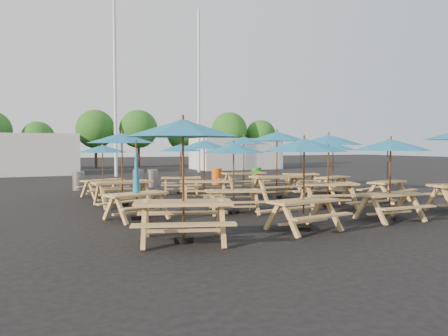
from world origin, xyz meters
name	(u,v)px	position (x,y,z in m)	size (l,w,h in m)	color
ground	(241,199)	(0.00, 0.00, 0.00)	(120.00, 120.00, 0.00)	black
picnic_unit_0	(183,135)	(-4.31, -5.97, 2.23)	(3.03, 3.03, 2.57)	#AB7B4C
picnic_unit_1	(136,187)	(-4.55, -2.79, 0.89)	(2.09, 1.95, 2.16)	#AB7B4C
picnic_unit_2	(122,142)	(-4.36, 0.08, 2.13)	(2.54, 2.54, 2.45)	#AB7B4C
picnic_unit_3	(102,152)	(-4.57, 2.84, 1.77)	(2.44, 2.44, 2.04)	#AB7B4C
picnic_unit_4	(304,150)	(-1.31, -5.96, 1.91)	(2.31, 2.31, 2.19)	#AB7B4C
picnic_unit_5	(234,152)	(-1.70, -2.95, 1.83)	(2.43, 2.43, 2.10)	#AB7B4C
picnic_unit_6	(204,148)	(-1.43, 0.08, 1.93)	(2.61, 2.61, 2.22)	#AB7B4C
picnic_unit_7	(181,150)	(-1.41, 2.75, 1.81)	(2.44, 2.44, 2.08)	#AB7B4C
picnic_unit_8	(391,149)	(1.59, -5.75, 1.91)	(2.09, 2.09, 2.20)	#AB7B4C
picnic_unit_9	(329,144)	(1.64, -3.06, 2.07)	(2.69, 2.69, 2.38)	#AB7B4C
picnic_unit_10	(277,140)	(1.42, -0.23, 2.22)	(2.46, 2.46, 2.55)	#AB7B4C
picnic_unit_11	(244,143)	(1.54, 2.78, 2.10)	(2.39, 2.39, 2.42)	#AB7B4C
picnic_unit_13	(388,149)	(4.50, -2.73, 1.90)	(2.58, 2.58, 2.18)	#AB7B4C
picnic_unit_14	(333,149)	(4.32, 0.10, 1.85)	(2.49, 2.49, 2.13)	#AB7B4C
picnic_unit_15	(301,150)	(4.46, 2.61, 1.78)	(2.41, 2.41, 2.05)	#AB7B4C
waste_bin_0	(78,181)	(-5.15, 5.96, 0.42)	(0.52, 0.52, 0.84)	gray
waste_bin_1	(138,179)	(-2.39, 6.19, 0.42)	(0.52, 0.52, 0.84)	gray
waste_bin_2	(153,178)	(-1.71, 6.12, 0.42)	(0.52, 0.52, 0.84)	gray
waste_bin_3	(217,176)	(1.62, 5.97, 0.42)	(0.52, 0.52, 0.84)	#E8550D
waste_bin_4	(257,175)	(3.83, 5.79, 0.42)	(0.52, 0.52, 0.84)	#218F1A
mast_0	(115,83)	(-2.00, 14.00, 6.00)	(0.20, 0.20, 12.00)	silver
mast_1	(199,92)	(4.50, 16.00, 6.00)	(0.20, 0.20, 12.00)	silver
event_tent_0	(14,154)	(-8.00, 18.00, 1.40)	(8.00, 4.00, 2.80)	silver
event_tent_1	(236,154)	(9.00, 19.00, 1.30)	(7.00, 4.00, 2.60)	silver
tree_2	(38,138)	(-6.39, 23.65, 2.62)	(2.59, 2.59, 3.93)	#382314
tree_3	(96,129)	(-1.75, 24.72, 3.41)	(3.36, 3.36, 5.09)	#382314
tree_4	(138,129)	(1.90, 24.26, 3.46)	(3.41, 3.41, 5.17)	#382314
tree_5	(183,135)	(6.22, 24.67, 2.97)	(2.94, 2.94, 4.45)	#382314
tree_6	(229,130)	(10.23, 22.90, 3.43)	(3.38, 3.38, 5.13)	#382314
tree_7	(261,135)	(13.63, 22.92, 2.99)	(2.95, 2.95, 4.48)	#382314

